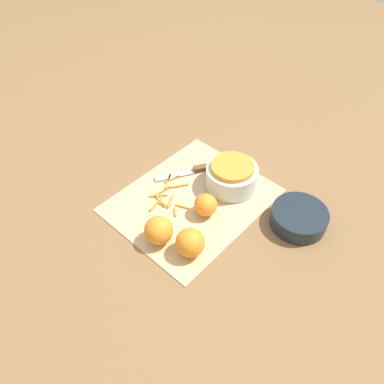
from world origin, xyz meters
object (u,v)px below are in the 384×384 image
Objects in this scene: bowl_dark at (299,218)px; bowl_speckled at (232,175)px; orange_left at (190,243)px; orange_back at (206,205)px; knife at (203,168)px; orange_right at (159,230)px.

bowl_speckled is at bearing -87.78° from bowl_dark.
bowl_dark is 2.03× the size of orange_left.
orange_left reaches higher than bowl_dark.
bowl_speckled reaches higher than bowl_dark.
orange_back is at bearing 7.29° from bowl_speckled.
knife is 2.79× the size of orange_left.
knife is at bearing -161.18° from orange_right.
bowl_speckled is at bearing -172.71° from orange_back.
bowl_speckled is 0.73× the size of knife.
orange_right is at bearing -2.00° from bowl_speckled.
orange_left is 0.09m from orange_right.
knife is at bearing -136.39° from orange_back.
knife is at bearing -86.27° from bowl_speckled.
orange_right is at bearing -72.60° from orange_left.
orange_left is at bearing 65.74° from knife.
orange_left is at bearing 107.40° from orange_right.
bowl_speckled is 0.14m from orange_back.
knife is at bearing -87.30° from bowl_dark.
orange_back reaches higher than knife.
orange_back is at bearing 169.72° from orange_right.
orange_left is at bearing -29.25° from bowl_dark.
bowl_speckled is 1.01× the size of bowl_dark.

